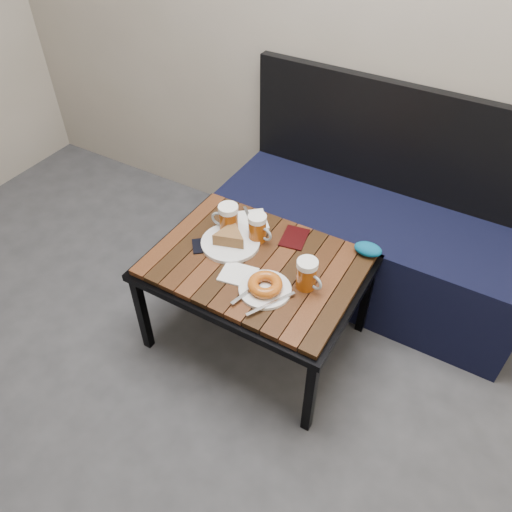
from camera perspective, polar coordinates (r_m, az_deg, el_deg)
The scene contains 12 objects.
bench at distance 2.40m, azimuth 12.83°, elevation 1.63°, with size 1.40×0.50×0.95m.
cafe_table at distance 1.98m, azimuth 0.00°, elevation -1.52°, with size 0.84×0.62×0.47m.
beer_mug_left at distance 2.05m, azimuth -3.22°, elevation 4.26°, with size 0.12×0.09×0.13m.
beer_mug_centre at distance 2.00m, azimuth 0.20°, elevation 3.21°, with size 0.11×0.08×0.12m.
beer_mug_right at distance 1.82m, azimuth 5.85°, elevation -2.10°, with size 0.12×0.09×0.12m.
plate_pie at distance 2.01m, azimuth -2.95°, elevation 1.93°, with size 0.24×0.24×0.07m.
plate_bagel at distance 1.82m, azimuth 1.03°, elevation -3.53°, with size 0.21×0.25×0.05m.
napkin_left at distance 2.13m, azimuth -0.66°, elevation 4.07°, with size 0.19×0.19×0.01m.
napkin_right at distance 1.89m, azimuth -2.05°, elevation -2.13°, with size 0.15×0.13×0.01m.
passport_navy at distance 2.02m, azimuth -5.54°, elevation 1.26°, with size 0.09×0.12×0.01m, color black.
passport_burgundy at distance 2.05m, azimuth 4.40°, elevation 2.11°, with size 0.10×0.14×0.01m, color black.
knit_pouch at distance 2.01m, azimuth 12.69°, elevation 0.76°, with size 0.11×0.07×0.05m, color navy.
Camera 1 is at (0.70, -0.02, 1.82)m, focal length 35.00 mm.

